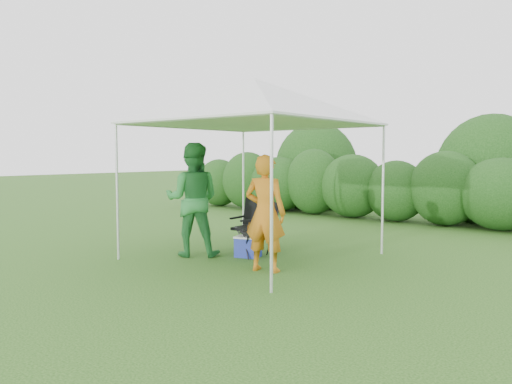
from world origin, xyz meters
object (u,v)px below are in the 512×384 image
Objects in this scene: canopy at (254,102)px; cooler at (248,246)px; woman at (193,200)px; chair_right at (263,226)px; man at (265,213)px; chair_left at (253,221)px.

canopy reaches higher than cooler.
chair_right is at bearing 177.21° from woman.
woman is at bearing -116.94° from chair_right.
woman reaches higher than man.
chair_left is 1.91× the size of cooler.
chair_right is (0.13, 0.07, -1.96)m from canopy.
woman is 3.91× the size of cooler.
canopy is at bearing -55.26° from chair_left.
chair_left is at bearing -154.23° from woman.
canopy is at bearing -56.29° from man.
chair_right reaches higher than cooler.
chair_left is 1.12m from woman.
chair_left is 0.54× the size of man.
man is 1.20m from cooler.
woman reaches higher than cooler.
chair_left is 1.54m from man.
canopy is 1.70× the size of woman.
canopy is 2.02m from chair_left.
woman is at bearing -124.33° from chair_left.
chair_right is at bearing -39.78° from chair_left.
chair_left is 0.63m from cooler.
chair_right is 1.90× the size of cooler.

